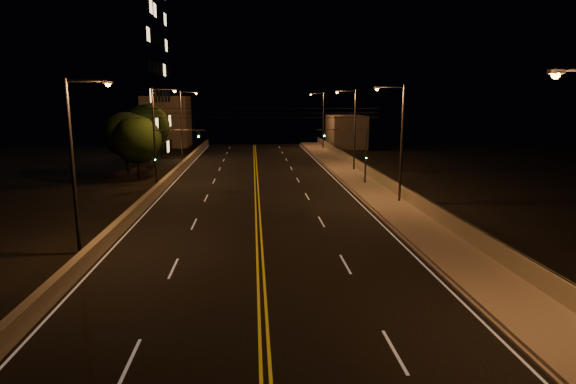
{
  "coord_description": "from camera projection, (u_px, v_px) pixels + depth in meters",
  "views": [
    {
      "loc": [
        -0.31,
        -13.51,
        8.62
      ],
      "look_at": [
        2.0,
        18.0,
        2.5
      ],
      "focal_mm": 30.0,
      "sensor_mm": 36.0,
      "label": 1
    }
  ],
  "objects": [
    {
      "name": "sidewalk",
      "position": [
        406.0,
        217.0,
        35.21
      ],
      "size": [
        3.6,
        120.0,
        0.3
      ],
      "primitive_type": "cube",
      "color": "gray",
      "rests_on": "ground"
    },
    {
      "name": "building_tower",
      "position": [
        63.0,
        54.0,
        61.26
      ],
      "size": [
        24.0,
        15.0,
        29.73
      ],
      "color": "gray",
      "rests_on": "ground"
    },
    {
      "name": "parapet_wall",
      "position": [
        428.0,
        208.0,
        35.21
      ],
      "size": [
        0.3,
        120.0,
        1.0
      ],
      "primitive_type": "cube",
      "color": "#9C9782",
      "rests_on": "sidewalk"
    },
    {
      "name": "lane_markings",
      "position": [
        258.0,
        221.0,
        34.39
      ],
      "size": [
        17.32,
        116.0,
        0.0
      ],
      "color": "silver",
      "rests_on": "road"
    },
    {
      "name": "streetlight_5",
      "position": [
        157.0,
        130.0,
        48.26
      ],
      "size": [
        2.55,
        0.28,
        9.71
      ],
      "color": "#2D2D33",
      "rests_on": "ground"
    },
    {
      "name": "streetlight_4",
      "position": [
        77.0,
        156.0,
        26.28
      ],
      "size": [
        2.55,
        0.28,
        9.71
      ],
      "color": "#2D2D33",
      "rests_on": "ground"
    },
    {
      "name": "ground",
      "position": [
        266.0,
        382.0,
        14.88
      ],
      "size": [
        160.0,
        160.0,
        0.0
      ],
      "primitive_type": "plane",
      "color": "black",
      "rests_on": "ground"
    },
    {
      "name": "road",
      "position": [
        258.0,
        221.0,
        34.47
      ],
      "size": [
        18.0,
        120.0,
        0.02
      ],
      "primitive_type": "cube",
      "color": "black",
      "rests_on": "ground"
    },
    {
      "name": "tree_0",
      "position": [
        137.0,
        140.0,
        51.19
      ],
      "size": [
        5.1,
        5.1,
        6.92
      ],
      "color": "black",
      "rests_on": "ground"
    },
    {
      "name": "jersey_barrier",
      "position": [
        129.0,
        217.0,
        33.73
      ],
      "size": [
        0.45,
        120.0,
        0.93
      ],
      "primitive_type": "cube",
      "color": "#9C9782",
      "rests_on": "ground"
    },
    {
      "name": "traffic_signal_left",
      "position": [
        166.0,
        150.0,
        46.72
      ],
      "size": [
        5.11,
        0.31,
        5.83
      ],
      "color": "#2D2D33",
      "rests_on": "ground"
    },
    {
      "name": "parapet_rail",
      "position": [
        429.0,
        201.0,
        35.11
      ],
      "size": [
        0.06,
        120.0,
        0.06
      ],
      "primitive_type": "cylinder",
      "rotation": [
        1.57,
        0.0,
        0.0
      ],
      "color": "black",
      "rests_on": "parapet_wall"
    },
    {
      "name": "distant_building_left",
      "position": [
        167.0,
        121.0,
        88.26
      ],
      "size": [
        8.0,
        8.0,
        9.14
      ],
      "primitive_type": "cube",
      "color": "gray",
      "rests_on": "ground"
    },
    {
      "name": "streetlight_3",
      "position": [
        322.0,
        117.0,
        82.1
      ],
      "size": [
        2.55,
        0.28,
        9.71
      ],
      "color": "#2D2D33",
      "rests_on": "ground"
    },
    {
      "name": "tree_1",
      "position": [
        126.0,
        134.0,
        56.89
      ],
      "size": [
        5.27,
        5.27,
        7.14
      ],
      "color": "black",
      "rests_on": "ground"
    },
    {
      "name": "streetlight_6",
      "position": [
        183.0,
        121.0,
        66.64
      ],
      "size": [
        2.55,
        0.28,
        9.71
      ],
      "color": "#2D2D33",
      "rests_on": "ground"
    },
    {
      "name": "curb",
      "position": [
        381.0,
        218.0,
        35.09
      ],
      "size": [
        0.14,
        120.0,
        0.15
      ],
      "primitive_type": "cube",
      "color": "gray",
      "rests_on": "ground"
    },
    {
      "name": "distant_building_right",
      "position": [
        346.0,
        131.0,
        86.78
      ],
      "size": [
        6.0,
        10.0,
        5.75
      ],
      "primitive_type": "cube",
      "color": "gray",
      "rests_on": "ground"
    },
    {
      "name": "overhead_wires",
      "position": [
        256.0,
        113.0,
        42.36
      ],
      "size": [
        22.0,
        0.03,
        0.83
      ],
      "color": "black"
    },
    {
      "name": "streetlight_1",
      "position": [
        399.0,
        137.0,
        39.02
      ],
      "size": [
        2.55,
        0.28,
        9.71
      ],
      "color": "#2D2D33",
      "rests_on": "ground"
    },
    {
      "name": "traffic_signal_right",
      "position": [
        356.0,
        149.0,
        48.07
      ],
      "size": [
        5.11,
        0.31,
        5.83
      ],
      "color": "#2D2D33",
      "rests_on": "ground"
    },
    {
      "name": "tree_2",
      "position": [
        147.0,
        126.0,
        64.22
      ],
      "size": [
        5.87,
        5.87,
        7.96
      ],
      "color": "black",
      "rests_on": "ground"
    },
    {
      "name": "streetlight_2",
      "position": [
        353.0,
        125.0,
        56.9
      ],
      "size": [
        2.55,
        0.28,
        9.71
      ],
      "color": "#2D2D33",
      "rests_on": "ground"
    }
  ]
}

